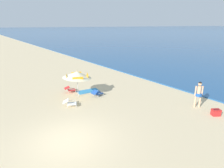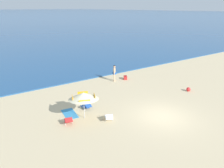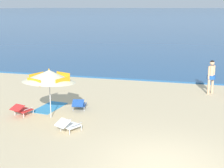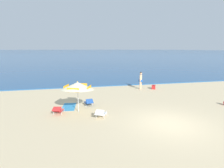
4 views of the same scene
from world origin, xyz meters
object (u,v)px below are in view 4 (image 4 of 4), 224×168
cooler_box (154,87)px  lounge_chair_beside_umbrella (58,110)px  lounge_chair_under_umbrella (89,102)px  person_standing_near_shore (141,79)px  beach_towel (69,107)px  beach_umbrella_striped_main (78,86)px  lounge_chair_facing_sea (101,113)px

cooler_box → lounge_chair_beside_umbrella: bearing=-149.3°
lounge_chair_under_umbrella → lounge_chair_beside_umbrella: bearing=-147.4°
person_standing_near_shore → beach_towel: bearing=-148.8°
lounge_chair_beside_umbrella → cooler_box: lounge_chair_beside_umbrella is taller
beach_umbrella_striped_main → cooler_box: size_ratio=4.73×
beach_umbrella_striped_main → cooler_box: 9.57m
lounge_chair_beside_umbrella → person_standing_near_shore: bearing=35.9°
beach_umbrella_striped_main → lounge_chair_beside_umbrella: bearing=-175.8°
lounge_chair_under_umbrella → beach_towel: 1.44m
beach_umbrella_striped_main → cooler_box: beach_umbrella_striped_main is taller
lounge_chair_under_umbrella → person_standing_near_shore: size_ratio=0.55×
lounge_chair_beside_umbrella → beach_towel: size_ratio=0.54×
lounge_chair_beside_umbrella → cooler_box: 10.58m
beach_umbrella_striped_main → cooler_box: (7.82, 5.30, -1.55)m
lounge_chair_beside_umbrella → lounge_chair_facing_sea: lounge_chair_facing_sea is taller
lounge_chair_facing_sea → cooler_box: (6.54, 6.58, -0.07)m
beach_umbrella_striped_main → beach_towel: size_ratio=1.59×
beach_towel → lounge_chair_facing_sea: bearing=-52.5°
person_standing_near_shore → beach_towel: (-7.11, -4.31, -1.02)m
cooler_box → lounge_chair_under_umbrella: bearing=-149.9°
lounge_chair_under_umbrella → lounge_chair_beside_umbrella: 2.45m
lounge_chair_facing_sea → cooler_box: bearing=45.2°
beach_towel → lounge_chair_beside_umbrella: bearing=-116.1°
lounge_chair_facing_sea → person_standing_near_shore: (5.19, 6.80, 0.76)m
lounge_chair_facing_sea → lounge_chair_under_umbrella: bearing=101.3°
beach_towel → beach_umbrella_striped_main: bearing=-62.5°
lounge_chair_under_umbrella → beach_towel: size_ratio=0.54×
beach_umbrella_striped_main → lounge_chair_facing_sea: size_ratio=2.79×
beach_umbrella_striped_main → lounge_chair_under_umbrella: beach_umbrella_striped_main is taller
lounge_chair_under_umbrella → beach_towel: bearing=-179.8°
beach_umbrella_striped_main → lounge_chair_beside_umbrella: 1.95m
lounge_chair_under_umbrella → cooler_box: size_ratio=1.61×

